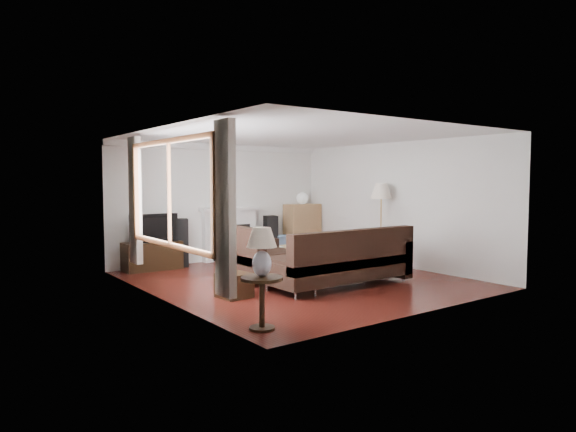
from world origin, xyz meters
TOP-DOWN VIEW (x-y plane):
  - room at (0.00, 0.00)m, footprint 5.10×5.60m
  - window at (-2.45, -0.20)m, footprint 0.12×2.74m
  - curtain_near at (-2.40, -1.72)m, footprint 0.10×0.35m
  - curtain_far at (-2.40, 1.32)m, footprint 0.10×0.35m
  - fireplace at (0.15, 2.64)m, footprint 1.40×0.26m
  - tv_stand at (-1.68, 2.48)m, footprint 1.09×0.49m
  - television at (-1.68, 2.48)m, footprint 0.96×0.13m
  - speaker_left at (-1.04, 2.52)m, footprint 0.37×0.40m
  - speaker_right at (1.15, 2.54)m, footprint 0.33×0.37m
  - bookshelf at (2.04, 2.52)m, footprint 0.85×0.40m
  - globe_lamp at (2.04, 2.52)m, footprint 0.27×0.27m
  - sectional_sofa at (0.23, -0.80)m, footprint 2.76×2.02m
  - coffee_table at (0.39, 0.78)m, footprint 1.21×0.66m
  - footstool at (-1.59, -0.51)m, footprint 0.48×0.48m
  - floor_lamp at (2.22, 0.16)m, footprint 0.44×0.44m
  - side_table at (-2.15, -2.12)m, footprint 0.49×0.49m
  - table_lamp at (-2.15, -2.12)m, footprint 0.35×0.35m

SIDE VIEW (x-z plane):
  - footstool at x=-1.59m, z-range 0.00..0.36m
  - coffee_table at x=0.39m, z-range 0.00..0.47m
  - tv_stand at x=-1.68m, z-range 0.00..0.54m
  - side_table at x=-2.15m, z-range 0.00..0.62m
  - sectional_sofa at x=0.23m, z-range 0.00..0.89m
  - speaker_right at x=1.15m, z-range 0.00..0.93m
  - speaker_left at x=-1.04m, z-range 0.00..0.96m
  - fireplace at x=0.15m, z-range 0.00..1.15m
  - bookshelf at x=2.04m, z-range 0.00..1.17m
  - television at x=-1.68m, z-range 0.54..1.09m
  - floor_lamp at x=2.22m, z-range 0.00..1.67m
  - table_lamp at x=-2.15m, z-range 0.62..1.19m
  - room at x=0.00m, z-range -0.02..2.52m
  - globe_lamp at x=2.04m, z-range 1.17..1.44m
  - curtain_near at x=-2.40m, z-range 0.35..2.45m
  - curtain_far at x=-2.40m, z-range 0.35..2.45m
  - window at x=-2.45m, z-range 0.78..2.32m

